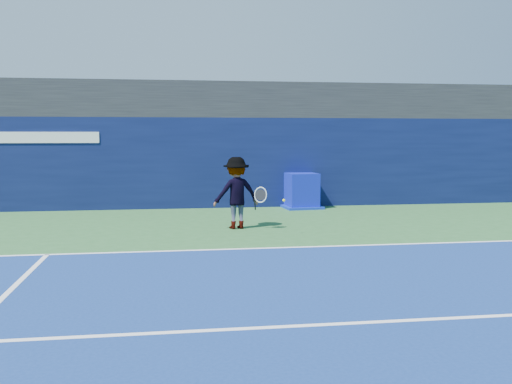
# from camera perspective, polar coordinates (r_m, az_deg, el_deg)

# --- Properties ---
(ground) EXTENTS (80.00, 80.00, 0.00)m
(ground) POSITION_cam_1_polar(r_m,az_deg,el_deg) (9.50, 7.09, -9.07)
(ground) COLOR #2A5E2D
(ground) RESTS_ON ground
(baseline) EXTENTS (24.00, 0.10, 0.01)m
(baseline) POSITION_cam_1_polar(r_m,az_deg,el_deg) (12.34, 3.33, -5.56)
(baseline) COLOR white
(baseline) RESTS_ON ground
(service_line) EXTENTS (24.00, 0.10, 0.01)m
(service_line) POSITION_cam_1_polar(r_m,az_deg,el_deg) (7.67, 11.21, -12.68)
(service_line) COLOR white
(service_line) RESTS_ON ground
(stadium_band) EXTENTS (36.00, 3.00, 1.20)m
(stadium_band) POSITION_cam_1_polar(r_m,az_deg,el_deg) (20.53, -1.55, 8.99)
(stadium_band) COLOR black
(stadium_band) RESTS_ON back_wall_assembly
(back_wall_assembly) EXTENTS (36.00, 1.03, 3.00)m
(back_wall_assembly) POSITION_cam_1_polar(r_m,az_deg,el_deg) (19.53, -1.19, 3.00)
(back_wall_assembly) COLOR #0A123B
(back_wall_assembly) RESTS_ON ground
(equipment_cart) EXTENTS (1.32, 1.32, 1.17)m
(equipment_cart) POSITION_cam_1_polar(r_m,az_deg,el_deg) (19.05, 4.58, -0.01)
(equipment_cart) COLOR #0B16A3
(equipment_cart) RESTS_ON ground
(tennis_player) EXTENTS (1.42, 0.90, 1.86)m
(tennis_player) POSITION_cam_1_polar(r_m,az_deg,el_deg) (14.76, -1.98, -0.09)
(tennis_player) COLOR white
(tennis_player) RESTS_ON ground
(tennis_ball) EXTENTS (0.07, 0.07, 0.07)m
(tennis_ball) POSITION_cam_1_polar(r_m,az_deg,el_deg) (13.72, 2.80, -0.83)
(tennis_ball) COLOR yellow
(tennis_ball) RESTS_ON ground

